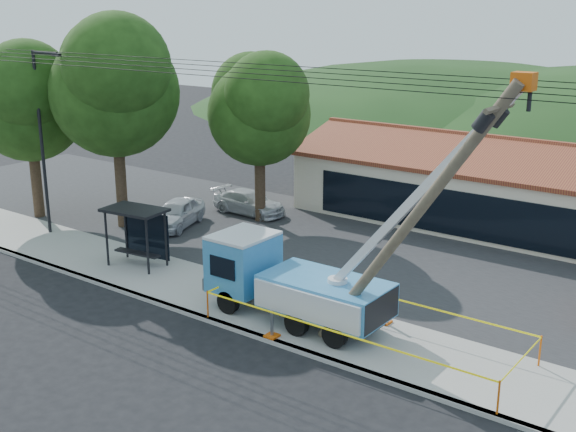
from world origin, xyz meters
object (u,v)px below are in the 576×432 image
(utility_truck, at_px, (293,279))
(leaning_pole, at_px, (417,213))
(car_silver, at_px, (177,228))
(bus_shelter, at_px, (138,223))
(car_white, at_px, (249,215))

(utility_truck, relative_size, leaning_pole, 1.24)
(utility_truck, height_order, car_silver, utility_truck)
(bus_shelter, relative_size, car_white, 0.65)
(utility_truck, bearing_deg, car_silver, 153.82)
(utility_truck, distance_m, bus_shelter, 8.74)
(bus_shelter, relative_size, car_silver, 0.68)
(leaning_pole, xyz_separation_m, car_silver, (-16.47, 6.19, -5.06))
(car_silver, relative_size, car_white, 0.97)
(car_silver, distance_m, car_white, 4.30)
(bus_shelter, bearing_deg, car_white, 91.28)
(utility_truck, distance_m, car_white, 14.13)
(bus_shelter, bearing_deg, utility_truck, -11.48)
(leaning_pole, bearing_deg, utility_truck, 173.98)
(leaning_pole, distance_m, bus_shelter, 14.02)
(utility_truck, height_order, leaning_pole, utility_truck)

